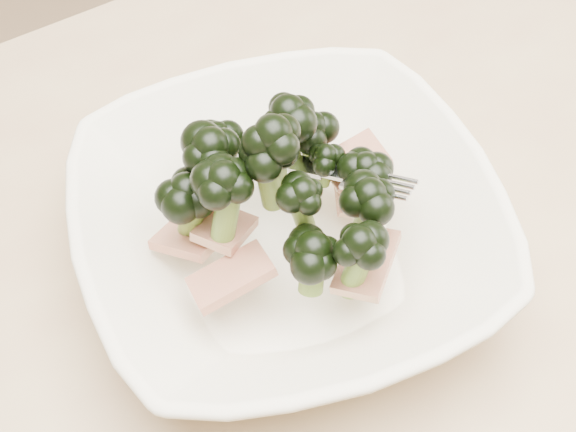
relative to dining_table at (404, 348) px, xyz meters
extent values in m
cube|color=tan|center=(0.00, 0.00, 0.08)|extent=(1.20, 0.80, 0.04)
cylinder|color=tan|center=(0.55, 0.35, -0.30)|extent=(0.06, 0.06, 0.71)
imported|color=beige|center=(-0.07, 0.07, 0.13)|extent=(0.34, 0.34, 0.07)
cylinder|color=#547025|center=(-0.03, 0.08, 0.15)|extent=(0.02, 0.01, 0.02)
ellipsoid|color=black|center=(-0.03, 0.08, 0.17)|extent=(0.03, 0.03, 0.02)
cylinder|color=#547025|center=(-0.06, 0.00, 0.16)|extent=(0.02, 0.02, 0.05)
ellipsoid|color=black|center=(-0.06, 0.00, 0.18)|extent=(0.04, 0.04, 0.03)
cylinder|color=#547025|center=(-0.07, 0.08, 0.19)|extent=(0.02, 0.03, 0.05)
ellipsoid|color=black|center=(-0.07, 0.08, 0.22)|extent=(0.04, 0.04, 0.03)
cylinder|color=#547025|center=(-0.01, 0.06, 0.15)|extent=(0.02, 0.02, 0.03)
ellipsoid|color=black|center=(-0.01, 0.06, 0.17)|extent=(0.04, 0.04, 0.03)
cylinder|color=#547025|center=(-0.11, 0.07, 0.17)|extent=(0.03, 0.02, 0.05)
ellipsoid|color=black|center=(-0.11, 0.07, 0.20)|extent=(0.04, 0.04, 0.03)
cylinder|color=#547025|center=(-0.12, 0.10, 0.15)|extent=(0.02, 0.03, 0.05)
ellipsoid|color=black|center=(-0.12, 0.10, 0.18)|extent=(0.04, 0.04, 0.03)
cylinder|color=#547025|center=(-0.02, 0.11, 0.15)|extent=(0.03, 0.02, 0.04)
ellipsoid|color=black|center=(-0.02, 0.11, 0.17)|extent=(0.04, 0.04, 0.03)
cylinder|color=#547025|center=(-0.08, 0.02, 0.15)|extent=(0.03, 0.02, 0.04)
ellipsoid|color=black|center=(-0.08, 0.02, 0.17)|extent=(0.04, 0.04, 0.03)
cylinder|color=#547025|center=(-0.04, 0.12, 0.15)|extent=(0.02, 0.02, 0.03)
ellipsoid|color=black|center=(-0.04, 0.12, 0.17)|extent=(0.03, 0.03, 0.03)
cylinder|color=#547025|center=(-0.10, 0.11, 0.17)|extent=(0.03, 0.02, 0.06)
ellipsoid|color=black|center=(-0.10, 0.11, 0.20)|extent=(0.04, 0.04, 0.03)
cylinder|color=#547025|center=(-0.03, 0.03, 0.16)|extent=(0.02, 0.02, 0.04)
ellipsoid|color=black|center=(-0.03, 0.03, 0.18)|extent=(0.04, 0.04, 0.03)
cylinder|color=#547025|center=(-0.04, 0.10, 0.17)|extent=(0.03, 0.03, 0.06)
ellipsoid|color=black|center=(-0.04, 0.10, 0.20)|extent=(0.04, 0.04, 0.03)
cylinder|color=#547025|center=(-0.07, 0.04, 0.18)|extent=(0.02, 0.01, 0.04)
ellipsoid|color=black|center=(-0.07, 0.04, 0.20)|extent=(0.03, 0.03, 0.02)
cylinder|color=#547025|center=(-0.08, 0.13, 0.15)|extent=(0.02, 0.02, 0.05)
ellipsoid|color=black|center=(-0.08, 0.13, 0.18)|extent=(0.04, 0.04, 0.03)
cylinder|color=#547025|center=(-0.04, 0.11, 0.15)|extent=(0.02, 0.02, 0.03)
ellipsoid|color=black|center=(-0.04, 0.11, 0.17)|extent=(0.03, 0.03, 0.02)
cylinder|color=#547025|center=(-0.08, 0.07, 0.18)|extent=(0.02, 0.02, 0.05)
ellipsoid|color=black|center=(-0.08, 0.07, 0.21)|extent=(0.04, 0.04, 0.03)
cube|color=maroon|center=(-0.04, 0.01, 0.14)|extent=(0.06, 0.06, 0.01)
cube|color=maroon|center=(0.00, 0.08, 0.13)|extent=(0.05, 0.06, 0.03)
cube|color=maroon|center=(-0.11, 0.08, 0.15)|extent=(0.05, 0.05, 0.02)
cube|color=maroon|center=(-0.13, 0.10, 0.13)|extent=(0.05, 0.05, 0.02)
cube|color=maroon|center=(-0.12, 0.05, 0.15)|extent=(0.06, 0.04, 0.02)
cube|color=maroon|center=(0.00, 0.08, 0.15)|extent=(0.05, 0.04, 0.02)
camera|label=1|loc=(-0.24, -0.20, 0.57)|focal=50.00mm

